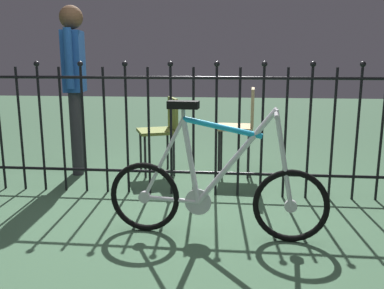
{
  "coord_description": "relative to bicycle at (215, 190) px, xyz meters",
  "views": [
    {
      "loc": [
        0.48,
        -2.75,
        1.17
      ],
      "look_at": [
        0.19,
        0.21,
        0.55
      ],
      "focal_mm": 38.3,
      "sensor_mm": 36.0,
      "label": 1
    }
  ],
  "objects": [
    {
      "name": "chair_olive",
      "position": [
        -0.6,
        1.53,
        0.17
      ],
      "size": [
        0.48,
        0.47,
        0.79
      ],
      "color": "black",
      "rests_on": "ground"
    },
    {
      "name": "person_visitor",
      "position": [
        -1.49,
        1.45,
        0.69
      ],
      "size": [
        0.23,
        0.47,
        1.69
      ],
      "color": "#2D2D33",
      "rests_on": "ground"
    },
    {
      "name": "bicycle",
      "position": [
        0.0,
        0.0,
        0.0
      ],
      "size": [
        1.47,
        0.4,
        0.91
      ],
      "color": "black",
      "rests_on": "ground"
    },
    {
      "name": "chair_tan",
      "position": [
        0.21,
        1.54,
        0.23
      ],
      "size": [
        0.39,
        0.38,
        0.89
      ],
      "color": "black",
      "rests_on": "ground"
    },
    {
      "name": "iron_fence",
      "position": [
        -0.44,
        0.85,
        0.29
      ],
      "size": [
        4.8,
        0.07,
        1.22
      ],
      "color": "black",
      "rests_on": "ground"
    },
    {
      "name": "ground_plane",
      "position": [
        -0.38,
        0.16,
        -0.32
      ],
      "size": [
        20.0,
        20.0,
        0.0
      ],
      "primitive_type": "plane",
      "color": "#395A40"
    }
  ]
}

